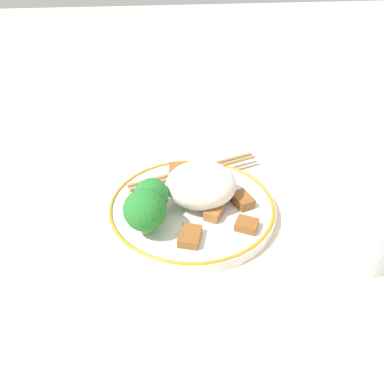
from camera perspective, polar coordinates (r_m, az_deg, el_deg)
ground_plane at (r=0.51m, az=-0.00°, el=-3.09°), size 3.00×3.00×0.00m
plate at (r=0.50m, az=-0.00°, el=-2.32°), size 0.22×0.22×0.02m
rice_mound at (r=0.49m, az=1.37°, el=1.13°), size 0.09×0.09×0.05m
broccoli_back_left at (r=0.47m, az=-6.19°, el=-0.59°), size 0.04×0.04×0.05m
broccoli_back_center at (r=0.44m, az=-7.17°, el=-2.77°), size 0.05×0.05×0.06m
meat_near_front at (r=0.47m, az=3.31°, el=-3.20°), size 0.03×0.03×0.01m
meat_near_left at (r=0.56m, az=-2.20°, el=3.26°), size 0.03×0.04×0.01m
meat_near_right at (r=0.54m, az=1.37°, el=2.39°), size 0.03×0.03×0.01m
meat_near_back at (r=0.44m, az=-0.32°, el=-6.75°), size 0.03×0.04×0.01m
meat_on_rice_edge at (r=0.50m, az=7.67°, el=-1.24°), size 0.03×0.04×0.01m
meat_mid_left at (r=0.52m, az=4.24°, el=0.48°), size 0.04×0.04×0.01m
meat_mid_right at (r=0.52m, az=-5.61°, el=0.11°), size 0.03×0.02×0.01m
meat_far_scatter at (r=0.46m, az=8.34°, el=-4.97°), size 0.03×0.03×0.01m
chopsticks at (r=0.56m, az=0.38°, el=3.31°), size 0.20×0.08×0.01m
drinking_glass at (r=0.46m, az=25.22°, el=-4.03°), size 0.08×0.08×0.10m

